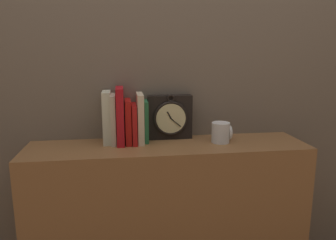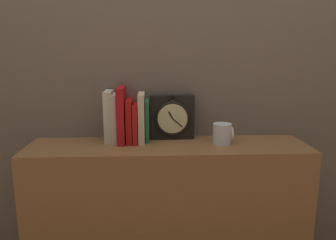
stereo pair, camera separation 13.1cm
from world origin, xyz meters
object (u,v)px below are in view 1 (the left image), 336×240
at_px(book_slot1_cream, 113,119).
at_px(book_slot6_green, 146,121).
at_px(book_slot3_red, 128,121).
at_px(mug, 221,132).
at_px(book_slot4_red, 134,124).
at_px(book_slot2_red, 120,116).
at_px(clock, 170,117).
at_px(book_slot5_cream, 140,118).
at_px(book_slot0_cream, 107,117).

xyz_separation_m(book_slot1_cream, book_slot6_green, (0.15, 0.01, -0.02)).
distance_m(book_slot3_red, book_slot6_green, 0.08).
bearing_deg(book_slot6_green, book_slot1_cream, -175.60).
bearing_deg(book_slot3_red, book_slot6_green, 10.22).
bearing_deg(mug, book_slot4_red, 171.89).
distance_m(book_slot2_red, book_slot6_green, 0.12).
relative_size(clock, book_slot1_cream, 0.98).
bearing_deg(book_slot6_green, book_slot3_red, -169.78).
distance_m(book_slot4_red, book_slot6_green, 0.06).
bearing_deg(book_slot3_red, book_slot2_red, -170.91).
bearing_deg(book_slot1_cream, clock, 8.13).
relative_size(book_slot3_red, mug, 2.11).
height_order(book_slot4_red, mug, book_slot4_red).
relative_size(book_slot3_red, book_slot5_cream, 0.88).
relative_size(book_slot0_cream, mug, 2.53).
height_order(book_slot0_cream, mug, book_slot0_cream).
xyz_separation_m(clock, book_slot2_red, (-0.23, -0.05, 0.02)).
height_order(book_slot3_red, mug, book_slot3_red).
distance_m(book_slot0_cream, book_slot1_cream, 0.03).
relative_size(book_slot0_cream, book_slot2_red, 0.93).
bearing_deg(mug, book_slot6_green, 167.72).
height_order(book_slot3_red, book_slot6_green, book_slot3_red).
bearing_deg(book_slot5_cream, book_slot1_cream, 178.41).
distance_m(clock, book_slot1_cream, 0.26).
bearing_deg(book_slot3_red, book_slot5_cream, 0.02).
bearing_deg(book_slot2_red, book_slot1_cream, 163.76).
bearing_deg(mug, book_slot0_cream, 172.14).
bearing_deg(book_slot2_red, book_slot5_cream, 3.57).
xyz_separation_m(book_slot0_cream, book_slot3_red, (0.09, -0.01, -0.02)).
xyz_separation_m(book_slot1_cream, book_slot5_cream, (0.12, -0.00, 0.00)).
distance_m(book_slot0_cream, book_slot4_red, 0.13).
bearing_deg(book_slot6_green, book_slot2_red, -170.12).
bearing_deg(book_slot6_green, book_slot4_red, -161.68).
height_order(book_slot2_red, book_slot3_red, book_slot2_red).
bearing_deg(book_slot1_cream, book_slot4_red, -4.07).
height_order(clock, book_slot6_green, clock).
distance_m(book_slot0_cream, mug, 0.52).
relative_size(clock, mug, 2.33).
xyz_separation_m(book_slot1_cream, book_slot3_red, (0.07, -0.00, -0.01)).
height_order(book_slot1_cream, book_slot5_cream, book_slot5_cream).
bearing_deg(mug, book_slot3_red, 171.98).
bearing_deg(book_slot0_cream, mug, -7.86).
distance_m(book_slot0_cream, book_slot6_green, 0.18).
distance_m(book_slot3_red, book_slot4_red, 0.03).
distance_m(book_slot2_red, book_slot3_red, 0.05).
relative_size(book_slot3_red, book_slot4_red, 1.12).
relative_size(book_slot3_red, book_slot6_green, 1.04).
bearing_deg(book_slot0_cream, book_slot1_cream, -16.44).
bearing_deg(mug, book_slot1_cream, 172.66).
height_order(book_slot1_cream, mug, book_slot1_cream).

